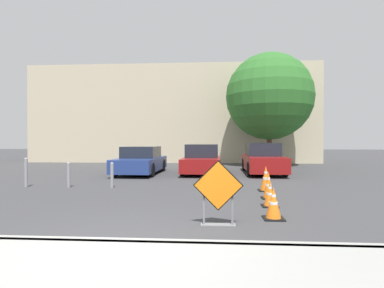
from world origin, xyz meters
TOP-DOWN VIEW (x-y plane):
  - ground_plane at (0.00, 10.00)m, footprint 96.00×96.00m
  - curb_lip at (0.00, 0.00)m, footprint 31.10×0.20m
  - road_closed_sign at (1.55, 1.32)m, footprint 0.96×0.20m
  - traffic_cone_nearest at (2.71, 1.90)m, footprint 0.42×0.42m
  - traffic_cone_second at (2.86, 3.11)m, footprint 0.39×0.39m
  - traffic_cone_third at (3.03, 4.16)m, footprint 0.39×0.39m
  - traffic_cone_fourth at (3.19, 5.47)m, footprint 0.47×0.47m
  - parked_car_nearest at (-2.10, 10.35)m, footprint 1.98×4.35m
  - parked_car_second at (0.95, 10.81)m, footprint 1.94×4.47m
  - parked_car_third at (3.99, 10.88)m, footprint 1.86×4.48m
  - bollard_nearest at (-2.02, 5.76)m, footprint 0.12×0.12m
  - bollard_second at (-3.56, 5.76)m, footprint 0.12×0.12m
  - bollard_third at (-5.11, 5.76)m, footprint 0.12×0.12m
  - building_facade_backdrop at (-1.65, 20.34)m, footprint 22.29×5.00m
  - street_tree_behind_lot at (5.15, 15.34)m, footprint 5.60×5.60m

SIDE VIEW (x-z plane):
  - ground_plane at x=0.00m, z-range 0.00..0.00m
  - curb_lip at x=0.00m, z-range 0.00..0.14m
  - traffic_cone_second at x=2.86m, z-range -0.01..0.63m
  - traffic_cone_nearest at x=2.71m, z-range -0.01..0.65m
  - traffic_cone_third at x=3.03m, z-range -0.01..0.76m
  - traffic_cone_fourth at x=3.19m, z-range -0.01..0.81m
  - bollard_second at x=-3.56m, z-range 0.03..0.92m
  - bollard_nearest at x=-2.02m, z-range 0.03..0.92m
  - bollard_third at x=-5.11m, z-range 0.03..1.07m
  - parked_car_nearest at x=-2.10m, z-range -0.05..1.31m
  - road_closed_sign at x=1.55m, z-range 0.03..1.28m
  - parked_car_second at x=0.95m, z-range -0.07..1.40m
  - parked_car_third at x=3.99m, z-range -0.07..1.47m
  - building_facade_backdrop at x=-1.65m, z-range 0.00..7.49m
  - street_tree_behind_lot at x=5.15m, z-range 0.86..8.18m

